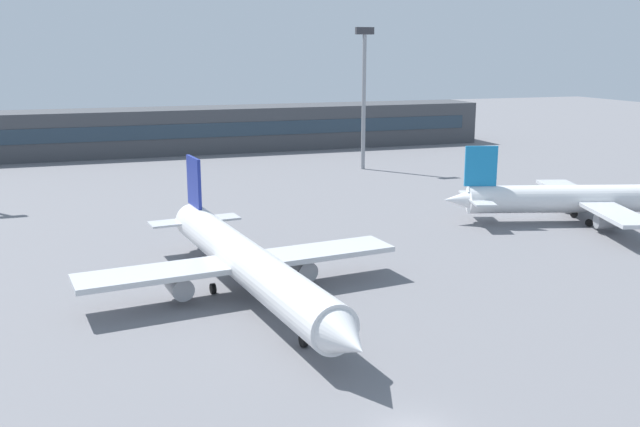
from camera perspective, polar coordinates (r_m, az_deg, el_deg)
ground_plane at (r=75.77m, az=-5.73°, el=-2.65°), size 400.00×400.00×0.00m
terminal_building at (r=147.60m, az=-12.36°, el=6.56°), size 136.28×12.13×9.00m
airplane_near at (r=59.51m, az=-5.92°, el=-4.01°), size 28.13×40.10×9.91m
airplane_mid at (r=91.92m, az=21.66°, el=1.11°), size 37.23×26.48×9.40m
floodlight_tower_east at (r=123.53m, az=3.57°, el=10.11°), size 3.20×0.80×24.30m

